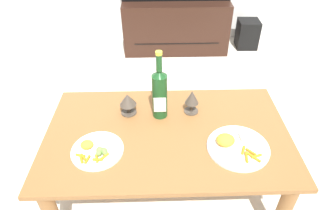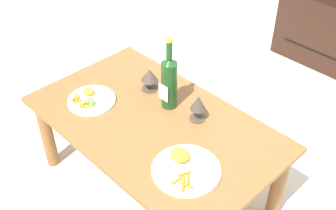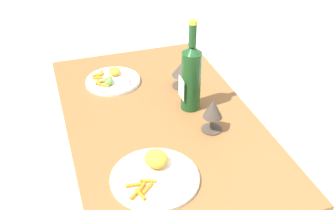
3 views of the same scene
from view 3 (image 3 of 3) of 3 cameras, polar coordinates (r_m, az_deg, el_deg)
name	(u,v)px [view 3 (image 3 of 3)]	position (r m, az deg, el deg)	size (l,w,h in m)	color
ground_plane	(162,203)	(2.04, -0.84, -12.80)	(6.40, 6.40, 0.00)	beige
dining_table	(161,134)	(1.77, -0.94, -3.83)	(1.24, 0.74, 0.48)	brown
wine_bottle	(191,75)	(1.71, 3.08, 3.95)	(0.08, 0.08, 0.38)	#19471E
goblet_left	(182,70)	(1.89, 1.88, 4.64)	(0.09, 0.09, 0.12)	#473D33
goblet_right	(213,110)	(1.62, 5.95, -0.72)	(0.08, 0.08, 0.14)	#473D33
dinner_plate_left	(113,80)	(1.97, -7.31, 3.29)	(0.25, 0.25, 0.05)	white
dinner_plate_right	(155,175)	(1.45, -1.67, -9.22)	(0.30, 0.30, 0.06)	white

